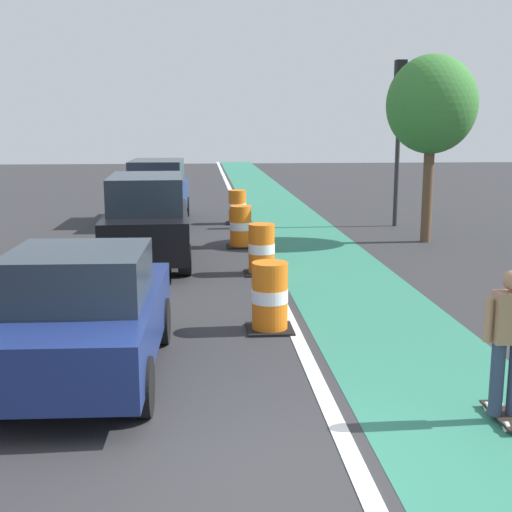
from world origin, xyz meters
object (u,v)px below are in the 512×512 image
parked_suv_second (147,219)px  street_tree_sidewalk (432,106)px  traffic_barrel_far (237,207)px  traffic_light_corner (399,114)px  parked_sedan_nearest (84,315)px  traffic_barrel_mid (262,250)px  traffic_barrel_front (270,297)px  parked_suv_third (158,191)px  traffic_barrel_back (241,227)px  skateboarder_on_lane (509,341)px

parked_suv_second → street_tree_sidewalk: bearing=17.3°
traffic_barrel_far → traffic_light_corner: (4.97, -0.89, 2.97)m
traffic_light_corner → parked_sedan_nearest: bearing=-121.3°
traffic_barrel_mid → street_tree_sidewalk: 6.86m
traffic_barrel_front → traffic_barrel_mid: bearing=86.7°
traffic_light_corner → parked_suv_third: bearing=169.4°
parked_sedan_nearest → traffic_barrel_back: 9.53m
skateboarder_on_lane → traffic_barrel_front: 4.17m
parked_suv_second → parked_suv_third: same height
skateboarder_on_lane → street_tree_sidewalk: bearing=75.7°
traffic_barrel_back → traffic_barrel_far: (0.14, 4.24, 0.00)m
traffic_barrel_front → traffic_light_corner: bearing=64.6°
skateboarder_on_lane → traffic_barrel_mid: size_ratio=1.55×
traffic_barrel_far → traffic_barrel_mid: bearing=-89.1°
parked_suv_third → parked_suv_second: bearing=-88.6°
parked_sedan_nearest → street_tree_sidewalk: 12.58m
parked_suv_third → street_tree_sidewalk: (7.55, -4.37, 2.63)m
traffic_barrel_far → traffic_light_corner: size_ratio=0.21×
parked_sedan_nearest → skateboarder_on_lane: bearing=-19.6°
parked_sedan_nearest → traffic_light_corner: bearing=58.7°
parked_sedan_nearest → traffic_barrel_back: size_ratio=3.81×
parked_sedan_nearest → traffic_barrel_far: size_ratio=3.81×
skateboarder_on_lane → parked_suv_second: size_ratio=0.36×
skateboarder_on_lane → parked_suv_second: 10.04m
parked_suv_second → parked_suv_third: bearing=91.4°
parked_sedan_nearest → parked_suv_third: 13.95m
skateboarder_on_lane → traffic_barrel_mid: bearing=104.6°
parked_suv_second → traffic_barrel_far: size_ratio=4.28×
traffic_barrel_mid → street_tree_sidewalk: (4.86, 3.69, 3.14)m
parked_sedan_nearest → traffic_barrel_front: 3.14m
parked_sedan_nearest → traffic_light_corner: (7.63, 12.53, 2.67)m
parked_suv_second → traffic_barrel_mid: 2.93m
street_tree_sidewalk → skateboarder_on_lane: bearing=-104.3°
traffic_barrel_far → parked_sedan_nearest: bearing=-101.2°
traffic_barrel_mid → parked_suv_third: bearing=108.5°
parked_suv_second → skateboarder_on_lane: bearing=-63.3°
traffic_barrel_front → traffic_light_corner: size_ratio=0.21×
skateboarder_on_lane → traffic_light_corner: bearing=78.6°
parked_suv_third → traffic_barrel_mid: parked_suv_third is taller
skateboarder_on_lane → traffic_barrel_front: size_ratio=1.55×
parked_sedan_nearest → parked_suv_third: parked_suv_third is taller
skateboarder_on_lane → traffic_barrel_back: bearing=101.6°
traffic_barrel_far → skateboarder_on_lane: bearing=-82.1°
traffic_barrel_mid → skateboarder_on_lane: bearing=-75.4°
skateboarder_on_lane → traffic_light_corner: size_ratio=0.33×
traffic_barrel_far → street_tree_sidewalk: 7.03m
traffic_barrel_back → parked_suv_second: bearing=-140.1°
parked_sedan_nearest → parked_suv_third: bearing=89.7°
traffic_barrel_front → traffic_barrel_far: 11.61m
traffic_barrel_back → traffic_light_corner: size_ratio=0.21×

